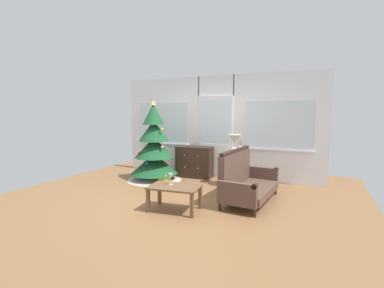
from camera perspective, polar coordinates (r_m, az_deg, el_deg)
name	(u,v)px	position (r m, az deg, el deg)	size (l,w,h in m)	color
ground_plane	(177,199)	(5.32, -3.05, -11.36)	(6.76, 6.76, 0.00)	brown
back_wall_with_door	(216,127)	(6.98, 4.96, 3.61)	(5.20, 0.14, 2.55)	white
christmas_tree	(154,151)	(6.71, -7.90, -1.54)	(1.32, 1.32, 1.93)	#4C331E
dresser_cabinet	(195,162)	(6.98, 0.54, -3.72)	(0.92, 0.48, 0.78)	black
settee_sofa	(245,181)	(5.21, 10.95, -7.55)	(0.83, 1.58, 0.96)	black
side_table	(236,164)	(6.19, 9.18, -4.07)	(0.50, 0.48, 0.71)	brown
table_lamp	(235,142)	(6.18, 8.83, 0.51)	(0.28, 0.28, 0.44)	silver
flower_vase	(240,150)	(6.06, 10.00, -1.22)	(0.11, 0.10, 0.35)	beige
coffee_table	(175,190)	(4.64, -3.65, -9.47)	(0.89, 0.61, 0.42)	brown
wine_glass	(171,176)	(4.68, -4.43, -6.75)	(0.08, 0.08, 0.20)	silver
gift_box	(164,179)	(6.48, -5.82, -7.16)	(0.20, 0.18, 0.20)	#D8C64C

